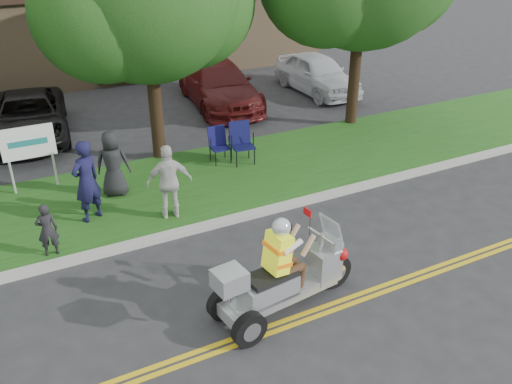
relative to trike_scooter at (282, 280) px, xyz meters
name	(u,v)px	position (x,y,z in m)	size (l,w,h in m)	color
ground	(263,310)	(-0.28, 0.14, -0.66)	(120.00, 120.00, 0.00)	#28282B
centerline_near	(279,330)	(-0.28, -0.44, -0.65)	(60.00, 0.10, 0.01)	gold
centerline_far	(275,324)	(-0.28, -0.28, -0.65)	(60.00, 0.10, 0.01)	gold
curb	(198,228)	(-0.28, 3.19, -0.60)	(60.00, 0.25, 0.12)	#A8A89E
grass_verge	(166,189)	(-0.28, 5.34, -0.60)	(60.00, 4.00, 0.10)	#1E4D14
commercial_building	(105,18)	(1.72, 19.12, 1.35)	(18.00, 8.20, 4.00)	#9E7F5B
business_sign	(28,146)	(-3.18, 6.74, 0.60)	(1.25, 0.06, 1.75)	silver
trike_scooter	(282,280)	(0.00, 0.00, 0.00)	(2.88, 1.02, 1.88)	black
lawn_chair_a	(241,140)	(2.12, 5.95, 0.08)	(0.66, 0.68, 1.12)	black
lawn_chair_b	(218,142)	(1.58, 6.27, -0.01)	(0.52, 0.54, 0.97)	black
spectator_adult_left	(86,181)	(-2.28, 4.61, 0.39)	(0.68, 0.45, 1.88)	#151439
spectator_adult_right	(169,182)	(-0.64, 3.89, 0.31)	(1.01, 0.42, 1.73)	beige
spectator_chair_b	(113,164)	(-1.48, 5.54, 0.27)	(0.80, 0.52, 1.64)	black
child_left	(47,230)	(-3.32, 3.54, 0.02)	(0.41, 0.27, 1.14)	black
parked_car_mid	(29,116)	(-2.78, 10.84, 0.01)	(2.21, 4.79, 1.33)	black
parked_car_right	(219,85)	(3.71, 11.06, 0.10)	(2.12, 5.22, 1.52)	#571414
parked_car_far_right	(317,73)	(7.72, 10.76, 0.08)	(1.75, 4.35, 1.48)	silver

